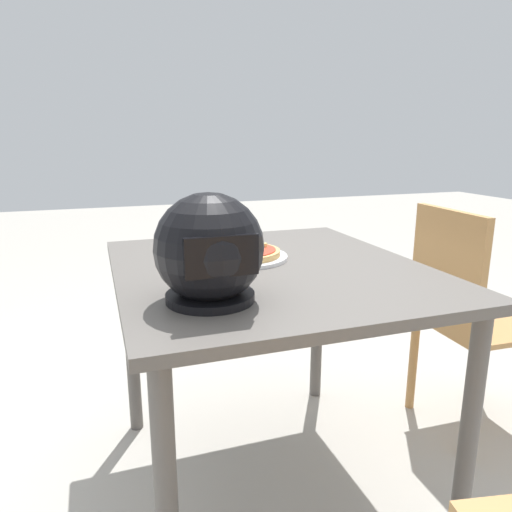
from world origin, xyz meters
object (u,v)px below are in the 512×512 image
object	(u,v)px
motorcycle_helmet	(209,250)
chair_side	(463,310)
dining_table	(269,294)
pizza	(242,251)

from	to	relation	value
motorcycle_helmet	chair_side	world-z (taller)	motorcycle_helmet
dining_table	motorcycle_helmet	bearing A→B (deg)	45.97
motorcycle_helmet	dining_table	bearing A→B (deg)	-134.03
motorcycle_helmet	chair_side	bearing A→B (deg)	-163.94
dining_table	chair_side	bearing A→B (deg)	-176.43
dining_table	chair_side	size ratio (longest dim) A/B	1.15
pizza	motorcycle_helmet	xyz separation A→B (m)	(0.19, 0.37, 0.10)
dining_table	motorcycle_helmet	distance (m)	0.42
dining_table	motorcycle_helmet	world-z (taller)	motorcycle_helmet
dining_table	motorcycle_helmet	size ratio (longest dim) A/B	3.93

